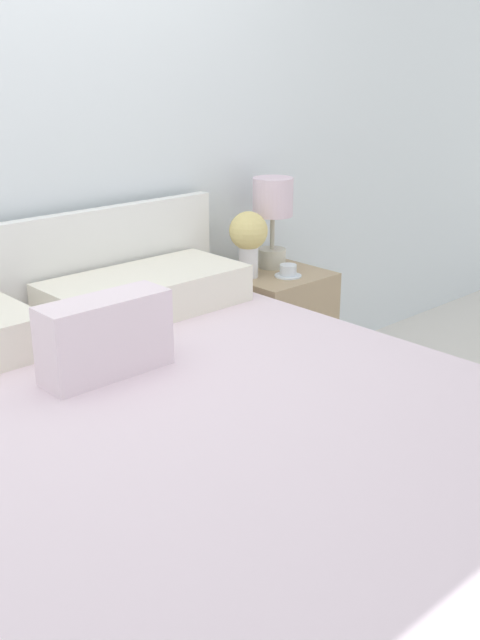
# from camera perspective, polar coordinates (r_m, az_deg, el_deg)

# --- Properties ---
(ground_plane) EXTENTS (12.00, 12.00, 0.00)m
(ground_plane) POSITION_cam_1_polar(r_m,az_deg,el_deg) (3.06, -16.15, -11.05)
(ground_plane) COLOR silver
(bed) EXTENTS (1.83, 2.19, 0.98)m
(bed) POSITION_cam_1_polar(r_m,az_deg,el_deg) (2.14, -3.70, -14.41)
(bed) COLOR beige
(bed) RESTS_ON ground_plane
(nightstand) EXTENTS (0.42, 0.41, 0.62)m
(nightstand) POSITION_cam_1_polar(r_m,az_deg,el_deg) (3.39, 2.73, -1.43)
(nightstand) COLOR tan
(nightstand) RESTS_ON ground_plane
(table_lamp) EXTENTS (0.18, 0.18, 0.40)m
(table_lamp) POSITION_cam_1_polar(r_m,az_deg,el_deg) (3.33, 2.51, 8.44)
(table_lamp) COLOR beige
(table_lamp) RESTS_ON nightstand
(flower_vase) EXTENTS (0.16, 0.16, 0.28)m
(flower_vase) POSITION_cam_1_polar(r_m,az_deg,el_deg) (3.19, 0.68, 6.37)
(flower_vase) COLOR white
(flower_vase) RESTS_ON nightstand
(teacup) EXTENTS (0.12, 0.12, 0.05)m
(teacup) POSITION_cam_1_polar(r_m,az_deg,el_deg) (3.24, 3.68, 3.72)
(teacup) COLOR white
(teacup) RESTS_ON nightstand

